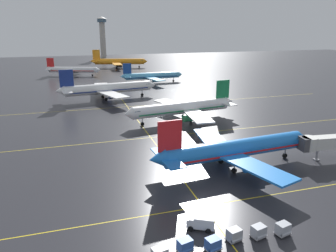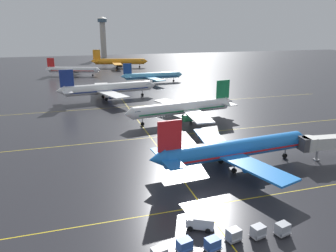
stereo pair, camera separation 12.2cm
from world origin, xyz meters
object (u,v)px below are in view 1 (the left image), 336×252
Objects in this scene: airliner_far_left_stand at (152,76)px; baggage_cart_row_fourth at (234,235)px; jet_bridge at (330,142)px; baggage_cart_row_second at (185,245)px; control_tower at (102,34)px; baggage_cart_row_fifth at (259,231)px; airliner_distant_taxiway at (119,62)px; baggage_cart_row_middle at (213,244)px; airliner_far_right_stand at (72,70)px; baggage_cart_row_rightmost at (283,229)px; airliner_second_row at (183,108)px; airliner_front_gate at (234,149)px; airliner_third_row at (108,89)px; service_truck_red_van at (201,222)px.

airliner_far_left_stand is 133.95m from baggage_cart_row_fourth.
airliner_far_left_stand is 112.76m from jet_bridge.
baggage_cart_row_second is 0.08× the size of control_tower.
baggage_cart_row_fifth is at bearing -4.94° from baggage_cart_row_fourth.
airliner_distant_taxiway reaches higher than baggage_cart_row_middle.
airliner_distant_taxiway is at bearing 43.90° from airliner_far_right_stand.
airliner_distant_taxiway is at bearing 88.14° from baggage_cart_row_rightmost.
baggage_cart_row_middle is 7.43m from baggage_cart_row_fifth.
baggage_cart_row_second is (-21.37, -201.72, -3.35)m from airliner_distant_taxiway.
baggage_cart_row_rightmost is at bearing -95.48° from airliner_second_row.
airliner_distant_taxiway is 2.31× the size of jet_bridge.
airliner_front_gate is at bearing 174.37° from jet_bridge.
baggage_cart_row_second is at bearing 177.40° from baggage_cart_row_rightmost.
airliner_third_row is at bearing -128.28° from airliner_far_left_stand.
airliner_far_right_stand is 11.52× the size of baggage_cart_row_fifth.
airliner_front_gate is 8.61× the size of service_truck_red_van.
control_tower is at bearing 86.87° from service_truck_red_van.
baggage_cart_row_fifth is at bearing -97.48° from airliner_far_left_stand.
control_tower reaches higher than baggage_cart_row_fifth.
airliner_second_row is 13.48× the size of baggage_cart_row_second.
airliner_front_gate is at bearing -90.04° from control_tower.
airliner_third_row is (-19.17, 38.38, 0.33)m from airliner_second_row.
airliner_far_left_stand is 69.71m from airliner_distant_taxiway.
baggage_cart_row_fourth and baggage_cart_row_rightmost have the same top height.
airliner_second_row is 142.07m from airliner_distant_taxiway.
baggage_cart_row_fifth is at bearing -146.24° from jet_bridge.
airliner_far_left_stand is at bearing 83.78° from airliner_second_row.
baggage_cart_row_rightmost is at bearing -6.23° from baggage_cart_row_fourth.
airliner_far_left_stand is at bearing 85.11° from airliner_front_gate.
airliner_front_gate is 1.00× the size of airliner_second_row.
baggage_cart_row_fifth is at bearing -84.37° from airliner_third_row.
baggage_cart_row_middle is (-0.26, -5.07, -0.17)m from service_truck_red_van.
baggage_cart_row_rightmost is at bearing -95.89° from airliner_far_left_stand.
airliner_third_row is at bearing 91.55° from service_truck_red_van.
airliner_far_left_stand is at bearing 80.93° from baggage_cart_row_fourth.
baggage_cart_row_middle is 1.00× the size of baggage_cart_row_fourth.
service_truck_red_van is (-15.16, -18.47, -2.92)m from airliner_front_gate.
airliner_far_left_stand reaches higher than jet_bridge.
control_tower is at bearing 93.48° from airliner_far_left_stand.
airliner_third_row reaches higher than airliner_distant_taxiway.
jet_bridge is at bearing -85.09° from control_tower.
jet_bridge reaches higher than baggage_cart_row_fifth.
control_tower reaches higher than airliner_distant_taxiway.
airliner_front_gate is at bearing -78.29° from airliner_far_right_stand.
baggage_cart_row_fifth is 3.73m from baggage_cart_row_rightmost.
airliner_distant_taxiway is 14.19× the size of baggage_cart_row_second.
airliner_third_row is 99.68m from baggage_cart_row_rightmost.
airliner_far_left_stand is 135.44m from baggage_cart_row_second.
baggage_cart_row_second is (11.44, -170.14, -2.61)m from airliner_far_right_stand.
airliner_front_gate is 22.92m from jet_bridge.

